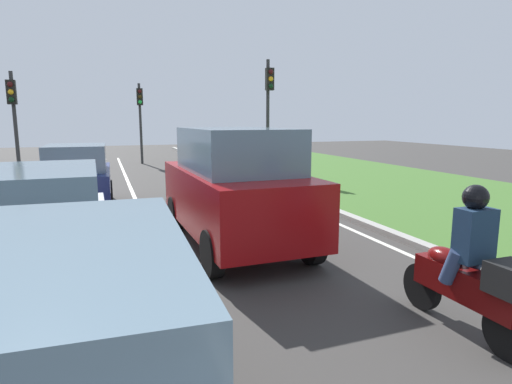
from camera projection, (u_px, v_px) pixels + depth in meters
The scene contains 13 objects.
ground_plane at pixel (161, 202), 12.87m from camera, with size 60.00×60.00×0.00m, color #383533.
lane_line_center at pixel (137, 203), 12.64m from camera, with size 0.12×32.00×0.01m, color silver.
lane_line_right_edge at pixel (272, 195), 14.06m from camera, with size 0.12×32.00×0.01m, color silver.
grass_verge_right at pixel (396, 186), 15.68m from camera, with size 9.00×48.00×0.06m, color #3D6628.
curb_right at pixel (286, 192), 14.22m from camera, with size 0.24×48.00×0.12m, color #9E9B93.
car_suv_ahead at pixel (235, 187), 8.20m from camera, with size 2.07×4.55×2.28m.
car_sedan_left_lane at pixel (34, 243), 5.32m from camera, with size 1.91×4.34×1.86m.
car_hatchback_far at pixel (78, 178), 11.61m from camera, with size 1.78×3.73×1.78m.
motorcycle at pixel (471, 288), 4.80m from camera, with size 0.40×1.90×1.01m.
rider_person at pixel (472, 234), 4.74m from camera, with size 0.50×0.40×1.16m.
traffic_light_near_right at pixel (269, 100), 17.83m from camera, with size 0.32×0.50×4.90m.
traffic_light_overhead_left at pixel (13, 109), 16.22m from camera, with size 0.32×0.50×4.25m.
traffic_light_far_median at pixel (140, 110), 23.46m from camera, with size 0.32×0.50×4.39m.
Camera 1 is at (-1.55, 1.13, 2.44)m, focal length 30.02 mm.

